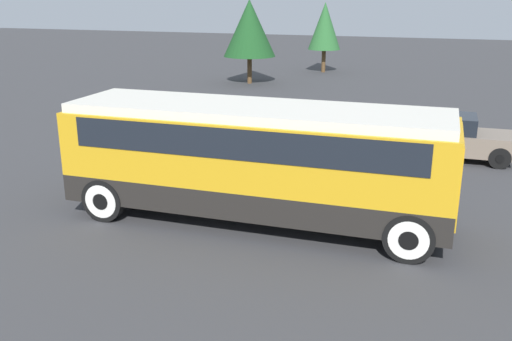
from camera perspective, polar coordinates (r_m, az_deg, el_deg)
ground_plane at (r=14.31m, az=-0.00°, el=-4.98°), size 120.00×120.00×0.00m
tour_bus at (r=13.70m, az=0.38°, el=1.75°), size 9.27×2.67×2.90m
parked_car_near at (r=20.44m, az=18.18°, el=3.27°), size 4.47×1.80×1.49m
parked_car_mid at (r=21.62m, az=-1.34°, el=4.73°), size 4.49×1.84×1.36m
tree_left at (r=40.49m, az=6.89°, el=14.14°), size 2.21×2.21×4.73m
tree_center at (r=35.19m, az=-0.66°, el=14.05°), size 3.14×3.14×4.99m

